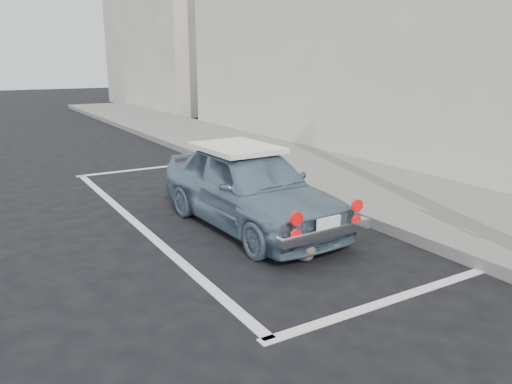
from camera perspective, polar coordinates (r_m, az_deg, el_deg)
ground at (r=5.09m, az=7.30°, el=-11.22°), size 80.00×80.00×0.00m
sidewalk at (r=8.51m, az=16.07°, el=-0.41°), size 2.80×40.00×0.15m
building_far at (r=25.37m, az=-9.98°, el=18.61°), size 3.50×10.00×8.00m
pline_rear at (r=5.07m, az=15.42°, el=-11.73°), size 3.00×0.12×0.01m
pline_front at (r=10.85m, az=-12.09°, el=2.67°), size 3.00×0.12×0.01m
pline_side at (r=7.21m, az=-13.47°, el=-3.55°), size 0.12×7.00×0.01m
retro_coupe at (r=6.78m, az=-0.77°, el=0.63°), size 1.44×3.33×1.12m
cat at (r=5.76m, az=5.54°, el=-6.70°), size 0.28×0.48×0.26m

